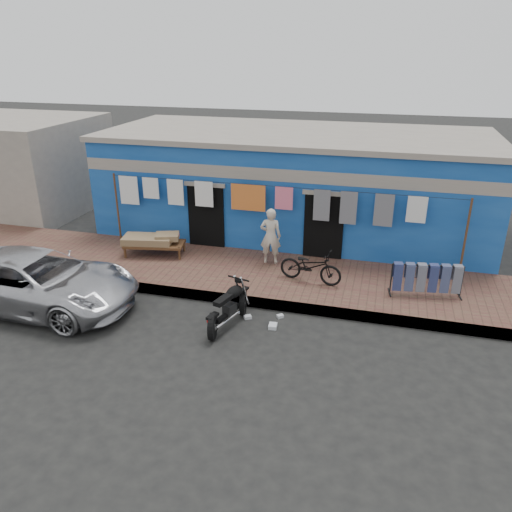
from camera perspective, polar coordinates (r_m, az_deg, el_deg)
The scene contains 15 objects.
ground at distance 10.95m, azimuth -2.76°, elevation -9.54°, with size 80.00×80.00×0.00m, color black.
sidewalk at distance 13.41m, azimuth 1.11°, elevation -2.42°, with size 28.00×3.00×0.25m, color brown.
curb at distance 12.16m, azimuth -0.55°, elevation -5.25°, with size 28.00×0.10×0.25m, color gray.
building at distance 16.56m, azimuth 4.53°, elevation 8.25°, with size 12.20×5.20×3.36m.
neighbor_left at distance 21.43m, azimuth -26.18°, elevation 9.43°, with size 6.00×5.00×3.40m, color #9E9384.
clothesline at distance 14.04m, azimuth 0.62°, elevation 6.19°, with size 10.06×0.06×2.10m.
car at distance 13.02m, azimuth -23.80°, elevation -2.55°, with size 2.26×4.97×1.40m, color silver.
seated_person at distance 13.68m, azimuth 1.67°, elevation 2.28°, with size 0.57×0.38×1.59m, color beige.
bicycle at distance 12.74m, azimuth 6.28°, elevation -0.77°, with size 0.57×1.62×1.05m, color black.
motorcycle at distance 11.21m, azimuth -3.19°, elevation -5.68°, with size 0.96×1.67×1.02m, color black, non-canonical shape.
charpoy at distance 14.72m, azimuth -11.50°, elevation 1.28°, with size 1.91×1.16×0.60m, color brown, non-canonical shape.
jeans_rack at distance 12.71m, azimuth 18.90°, elevation -2.53°, with size 1.78×0.61×0.84m, color black, non-canonical shape.
litter_a at distance 11.70m, azimuth -0.96°, elevation -6.99°, with size 0.17×0.13×0.07m, color silver.
litter_b at distance 11.74m, azimuth 2.78°, elevation -6.89°, with size 0.14×0.11×0.07m, color silver.
litter_c at distance 11.34m, azimuth 1.93°, elevation -8.01°, with size 0.23×0.18×0.09m, color silver.
Camera 1 is at (2.89, -8.76, 5.89)m, focal length 35.00 mm.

